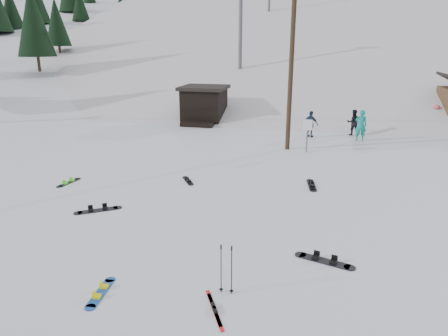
# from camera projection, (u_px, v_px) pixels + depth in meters

# --- Properties ---
(ground) EXTENTS (200.00, 200.00, 0.00)m
(ground) POSITION_uv_depth(u_px,v_px,m) (167.00, 275.00, 10.59)
(ground) COLOR white
(ground) RESTS_ON ground
(ski_slope) EXTENTS (60.00, 85.24, 65.97)m
(ski_slope) POSITION_uv_depth(u_px,v_px,m) (292.00, 157.00, 65.23)
(ski_slope) COLOR silver
(ski_slope) RESTS_ON ground
(ridge_left) EXTENTS (47.54, 95.03, 58.38)m
(ridge_left) POSITION_uv_depth(u_px,v_px,m) (72.00, 149.00, 66.39)
(ridge_left) COLOR white
(ridge_left) RESTS_ON ground
(treeline_left) EXTENTS (20.00, 64.00, 10.00)m
(treeline_left) POSITION_uv_depth(u_px,v_px,m) (41.00, 87.00, 55.23)
(treeline_left) COLOR black
(treeline_left) RESTS_ON ground
(treeline_crest) EXTENTS (50.00, 6.00, 10.00)m
(treeline_crest) POSITION_uv_depth(u_px,v_px,m) (305.00, 70.00, 90.40)
(treeline_crest) COLOR black
(treeline_crest) RESTS_ON ski_slope
(utility_pole) EXTENTS (2.00, 0.26, 9.00)m
(utility_pole) POSITION_uv_depth(u_px,v_px,m) (291.00, 66.00, 21.74)
(utility_pole) COLOR #3A2819
(utility_pole) RESTS_ON ground
(trail_sign) EXTENTS (0.50, 0.09, 1.85)m
(trail_sign) POSITION_uv_depth(u_px,v_px,m) (308.00, 130.00, 22.12)
(trail_sign) COLOR #595B60
(trail_sign) RESTS_ON ground
(lift_hut) EXTENTS (3.40, 4.10, 2.75)m
(lift_hut) POSITION_uv_depth(u_px,v_px,m) (204.00, 104.00, 30.72)
(lift_hut) COLOR black
(lift_hut) RESTS_ON ground
(lift_tower_near) EXTENTS (2.20, 0.36, 8.00)m
(lift_tower_near) POSITION_uv_depth(u_px,v_px,m) (241.00, 21.00, 36.96)
(lift_tower_near) COLOR #595B60
(lift_tower_near) RESTS_ON ski_slope
(hero_snowboard) EXTENTS (0.37, 1.40, 0.10)m
(hero_snowboard) POSITION_uv_depth(u_px,v_px,m) (101.00, 292.00, 9.79)
(hero_snowboard) COLOR #1B53B2
(hero_snowboard) RESTS_ON ground
(hero_skis) EXTENTS (0.79, 1.39, 0.08)m
(hero_skis) POSITION_uv_depth(u_px,v_px,m) (214.00, 309.00, 9.18)
(hero_skis) COLOR red
(hero_skis) RESTS_ON ground
(ski_poles) EXTENTS (0.36, 0.09, 1.29)m
(ski_poles) POSITION_uv_depth(u_px,v_px,m) (226.00, 269.00, 9.65)
(ski_poles) COLOR black
(ski_poles) RESTS_ON ground
(board_scatter_a) EXTENTS (1.47, 1.11, 0.12)m
(board_scatter_a) POSITION_uv_depth(u_px,v_px,m) (98.00, 210.00, 14.62)
(board_scatter_a) COLOR black
(board_scatter_a) RESTS_ON ground
(board_scatter_b) EXTENTS (0.82, 1.14, 0.09)m
(board_scatter_b) POSITION_uv_depth(u_px,v_px,m) (188.00, 181.00, 17.76)
(board_scatter_b) COLOR black
(board_scatter_b) RESTS_ON ground
(board_scatter_c) EXTENTS (0.44, 1.38, 0.10)m
(board_scatter_c) POSITION_uv_depth(u_px,v_px,m) (69.00, 182.00, 17.53)
(board_scatter_c) COLOR black
(board_scatter_c) RESTS_ON ground
(board_scatter_d) EXTENTS (1.67, 0.71, 0.12)m
(board_scatter_d) POSITION_uv_depth(u_px,v_px,m) (324.00, 261.00, 11.22)
(board_scatter_d) COLOR black
(board_scatter_d) RESTS_ON ground
(board_scatter_f) EXTENTS (0.48, 1.60, 0.11)m
(board_scatter_f) POSITION_uv_depth(u_px,v_px,m) (312.00, 185.00, 17.19)
(board_scatter_f) COLOR black
(board_scatter_f) RESTS_ON ground
(skier_teal) EXTENTS (0.72, 0.47, 1.95)m
(skier_teal) POSITION_uv_depth(u_px,v_px,m) (361.00, 125.00, 24.84)
(skier_teal) COLOR #0D8980
(skier_teal) RESTS_ON ground
(skier_dark) EXTENTS (0.93, 0.78, 1.69)m
(skier_dark) POSITION_uv_depth(u_px,v_px,m) (353.00, 122.00, 26.45)
(skier_dark) COLOR black
(skier_dark) RESTS_ON ground
(skier_pink) EXTENTS (1.06, 0.68, 1.57)m
(skier_pink) POSITION_uv_depth(u_px,v_px,m) (436.00, 116.00, 29.28)
(skier_pink) COLOR #ED5360
(skier_pink) RESTS_ON ground
(skier_navy) EXTENTS (1.09, 0.79, 1.72)m
(skier_navy) POSITION_uv_depth(u_px,v_px,m) (311.00, 124.00, 25.79)
(skier_navy) COLOR #1C2B48
(skier_navy) RESTS_ON ground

